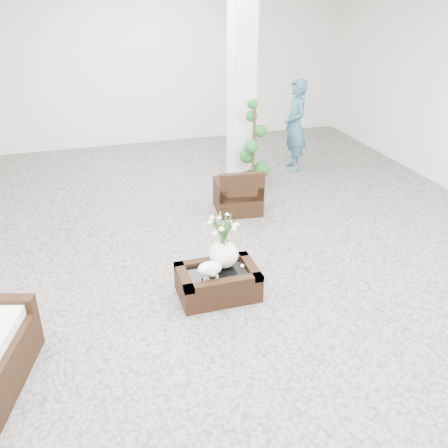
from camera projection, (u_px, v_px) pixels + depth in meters
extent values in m
plane|color=gray|center=(222.00, 263.00, 6.34)|extent=(11.00, 11.00, 0.00)
cube|color=white|center=(242.00, 81.00, 8.26)|extent=(0.40, 0.40, 3.50)
cube|color=black|center=(218.00, 283.00, 5.65)|extent=(0.90, 0.60, 0.31)
ellipsoid|color=white|center=(210.00, 270.00, 5.41)|extent=(0.28, 0.23, 0.21)
cylinder|color=white|center=(242.00, 266.00, 5.67)|extent=(0.04, 0.04, 0.03)
cube|color=black|center=(238.00, 189.00, 7.63)|extent=(0.74, 0.72, 0.72)
imported|color=#336173|center=(295.00, 126.00, 9.10)|extent=(0.47, 0.66, 1.69)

